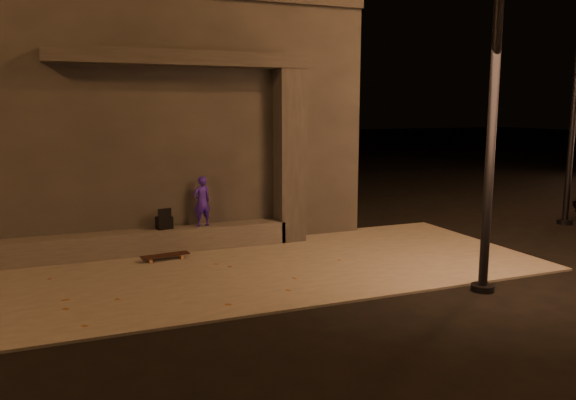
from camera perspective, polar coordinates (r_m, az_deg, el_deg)
name	(u,v)px	position (r m, az deg, el deg)	size (l,w,h in m)	color
ground	(279,308)	(8.21, -0.97, -10.93)	(120.00, 120.00, 0.00)	black
sidewalk	(238,270)	(10.01, -5.13, -7.11)	(11.00, 4.40, 0.04)	slate
building	(139,118)	(13.80, -14.86, 8.03)	(9.00, 5.10, 5.22)	#33312E
ledge	(137,242)	(11.31, -15.08, -4.18)	(6.00, 0.55, 0.45)	#4E4B47
column	(289,156)	(11.86, 0.14, 4.47)	(0.55, 0.55, 3.60)	#33312E
canopy	(182,59)	(11.26, -10.69, 13.93)	(5.00, 0.70, 0.28)	#33312E
skateboarder	(202,201)	(11.39, -8.74, -0.13)	(0.37, 0.24, 1.01)	#351AAD
backpack	(164,222)	(11.31, -12.46, -2.17)	(0.34, 0.26, 0.42)	black
skateboard	(165,256)	(10.78, -12.37, -5.53)	(0.92, 0.34, 0.10)	black
street_lamp_0	(498,14)	(9.12, 20.59, 17.24)	(0.36, 0.36, 7.40)	black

